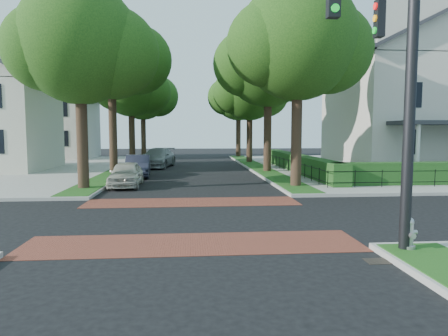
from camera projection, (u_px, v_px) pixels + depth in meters
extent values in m
plane|color=black|center=(192.00, 218.00, 13.82)|extent=(120.00, 120.00, 0.00)
cube|color=gray|center=(419.00, 166.00, 34.27)|extent=(30.00, 30.00, 0.15)
cube|color=brown|center=(192.00, 202.00, 17.00)|extent=(9.00, 2.20, 0.01)
cube|color=brown|center=(193.00, 244.00, 10.65)|extent=(9.00, 2.20, 0.01)
cube|color=black|center=(380.00, 261.00, 9.21)|extent=(0.65, 0.45, 0.01)
cube|color=#184213|center=(257.00, 166.00, 33.21)|extent=(1.60, 29.80, 0.02)
cube|color=#184213|center=(125.00, 167.00, 32.33)|extent=(1.60, 29.80, 0.02)
cylinder|color=black|center=(297.00, 116.00, 20.88)|extent=(0.56, 0.56, 7.35)
sphere|color=#183B10|center=(298.00, 40.00, 20.53)|extent=(6.20, 6.20, 6.20)
sphere|color=#183B10|center=(328.00, 50.00, 21.00)|extent=(4.65, 4.65, 4.65)
sphere|color=#183B10|center=(269.00, 45.00, 20.23)|extent=(4.34, 4.34, 4.34)
sphere|color=#183B10|center=(292.00, 37.00, 22.03)|extent=(4.03, 4.03, 4.03)
cylinder|color=black|center=(268.00, 118.00, 28.80)|extent=(0.56, 0.56, 7.70)
sphere|color=#183B10|center=(268.00, 61.00, 28.44)|extent=(6.60, 6.60, 6.60)
sphere|color=#183B10|center=(292.00, 67.00, 28.92)|extent=(4.95, 4.95, 4.95)
sphere|color=#183B10|center=(246.00, 64.00, 28.13)|extent=(4.62, 4.62, 4.62)
sphere|color=#183B10|center=(265.00, 58.00, 30.04)|extent=(4.29, 4.29, 4.29)
cylinder|color=black|center=(250.00, 127.00, 37.78)|extent=(0.56, 0.56, 6.65)
sphere|color=#183B10|center=(250.00, 89.00, 37.47)|extent=(5.80, 5.80, 5.80)
sphere|color=#183B10|center=(266.00, 94.00, 37.93)|extent=(4.35, 4.35, 4.35)
sphere|color=#183B10|center=(235.00, 92.00, 37.18)|extent=(4.06, 4.06, 4.06)
sphere|color=#183B10|center=(249.00, 86.00, 38.87)|extent=(3.77, 3.77, 3.77)
cylinder|color=black|center=(238.00, 126.00, 46.70)|extent=(0.56, 0.56, 7.00)
sphere|color=#183B10|center=(238.00, 95.00, 46.37)|extent=(6.00, 6.00, 6.00)
sphere|color=#183B10|center=(252.00, 98.00, 46.84)|extent=(4.50, 4.50, 4.50)
sphere|color=#183B10|center=(226.00, 97.00, 46.08)|extent=(4.20, 4.20, 4.20)
sphere|color=#183B10|center=(238.00, 92.00, 47.83)|extent=(3.90, 3.90, 3.90)
cylinder|color=black|center=(82.00, 119.00, 20.00)|extent=(0.56, 0.56, 7.00)
sphere|color=#183B10|center=(79.00, 43.00, 19.67)|extent=(6.00, 6.00, 6.00)
sphere|color=#183B10|center=(115.00, 53.00, 20.13)|extent=(4.50, 4.50, 4.50)
sphere|color=#183B10|center=(47.00, 48.00, 19.37)|extent=(4.20, 4.20, 4.20)
sphere|color=#183B10|center=(89.00, 40.00, 21.12)|extent=(3.90, 3.90, 3.90)
cylinder|color=black|center=(113.00, 115.00, 27.89)|extent=(0.56, 0.56, 8.05)
sphere|color=#183B10|center=(111.00, 53.00, 27.51)|extent=(6.40, 6.40, 6.40)
sphere|color=#183B10|center=(138.00, 60.00, 27.99)|extent=(4.80, 4.80, 4.80)
sphere|color=#183B10|center=(87.00, 56.00, 27.21)|extent=(4.48, 4.48, 4.48)
sphere|color=#183B10|center=(117.00, 50.00, 29.06)|extent=(4.16, 4.16, 4.16)
cylinder|color=black|center=(132.00, 126.00, 36.88)|extent=(0.56, 0.56, 6.86)
sphere|color=#183B10|center=(131.00, 86.00, 36.55)|extent=(5.60, 5.60, 5.60)
sphere|color=#183B10|center=(148.00, 91.00, 37.01)|extent=(4.20, 4.20, 4.20)
sphere|color=#183B10|center=(115.00, 89.00, 36.27)|extent=(3.92, 3.92, 3.92)
sphere|color=#183B10|center=(134.00, 82.00, 37.91)|extent=(3.64, 3.64, 3.64)
cylinder|color=black|center=(143.00, 126.00, 45.80)|extent=(0.56, 0.56, 7.14)
sphere|color=#183B10|center=(143.00, 93.00, 45.46)|extent=(6.20, 6.20, 6.20)
sphere|color=#183B10|center=(158.00, 96.00, 45.94)|extent=(4.65, 4.65, 4.65)
sphere|color=#183B10|center=(129.00, 95.00, 45.16)|extent=(4.34, 4.34, 4.34)
sphere|color=#183B10|center=(145.00, 90.00, 46.97)|extent=(4.03, 4.03, 4.03)
cube|color=#1C3D15|center=(297.00, 163.00, 29.27)|extent=(1.00, 18.00, 1.20)
cube|color=beige|center=(419.00, 117.00, 30.76)|extent=(12.00, 10.00, 8.00)
cylinder|color=white|center=(418.00, 149.00, 23.51)|extent=(0.24, 0.24, 3.00)
cube|color=brown|center=(10.00, 55.00, 28.30)|extent=(0.80, 0.80, 3.64)
cube|color=beige|center=(51.00, 128.00, 44.02)|extent=(9.00, 8.00, 6.50)
cube|color=brown|center=(70.00, 80.00, 42.20)|extent=(0.80, 0.80, 3.64)
cylinder|color=black|center=(411.00, 82.00, 9.30)|extent=(0.26, 0.26, 8.00)
cylinder|color=#0CB226|center=(335.00, 8.00, 8.88)|extent=(0.18, 0.05, 0.18)
cube|color=black|center=(379.00, 19.00, 10.82)|extent=(0.22, 0.28, 1.00)
cylinder|color=red|center=(375.00, 6.00, 10.78)|extent=(0.05, 0.18, 0.18)
cylinder|color=orange|center=(375.00, 18.00, 10.81)|extent=(0.05, 0.18, 0.18)
cylinder|color=#0CB226|center=(374.00, 31.00, 10.84)|extent=(0.05, 0.18, 0.18)
imported|color=beige|center=(126.00, 174.00, 21.86)|extent=(1.76, 4.13, 1.39)
imported|color=#222433|center=(138.00, 166.00, 26.67)|extent=(1.88, 4.52, 1.45)
imported|color=gray|center=(158.00, 158.00, 33.94)|extent=(3.16, 5.89, 1.62)
cylinder|color=#A1A0A3|center=(408.00, 247.00, 9.66)|extent=(0.37, 0.37, 0.09)
cylinder|color=#A1A0A3|center=(409.00, 234.00, 9.63)|extent=(0.24, 0.24, 0.55)
sphere|color=#A1A0A3|center=(409.00, 222.00, 9.61)|extent=(0.24, 0.24, 0.24)
cylinder|color=#A1A0A3|center=(409.00, 217.00, 9.60)|extent=(0.07, 0.07, 0.07)
cylinder|color=#A1A0A3|center=(414.00, 232.00, 9.64)|extent=(0.12, 0.11, 0.10)
cylinder|color=#A1A0A3|center=(403.00, 232.00, 9.62)|extent=(0.12, 0.11, 0.10)
cylinder|color=#A1A0A3|center=(412.00, 236.00, 9.48)|extent=(0.15, 0.14, 0.14)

